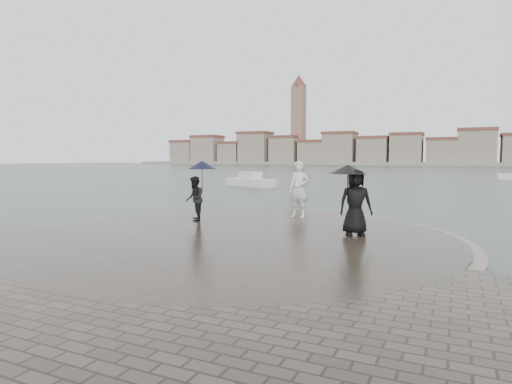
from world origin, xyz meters
The scene contains 8 objects.
ground centered at (0.00, 0.00, 0.00)m, with size 400.00×400.00×0.00m, color #2B3835.
kerb_ring centered at (0.00, 3.50, 0.16)m, with size 12.50×12.50×0.32m, color gray.
quay_tip centered at (0.00, 3.50, 0.18)m, with size 11.90×11.90×0.36m, color #2D261E.
statue centered at (0.43, 7.50, 1.37)m, with size 0.74×0.48×2.02m, color white.
visitor_left centered at (-2.40, 5.17, 1.46)m, with size 1.18×1.05×2.04m.
visitor_right centered at (3.00, 4.74, 1.49)m, with size 1.32×1.10×1.95m.
far_skyline centered at (-6.29, 160.71, 5.61)m, with size 260.00×20.00×37.00m.
boats centered at (8.16, 40.00, 0.38)m, with size 40.11×27.16×1.50m.
Camera 1 is at (5.59, -6.99, 2.47)m, focal length 30.00 mm.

